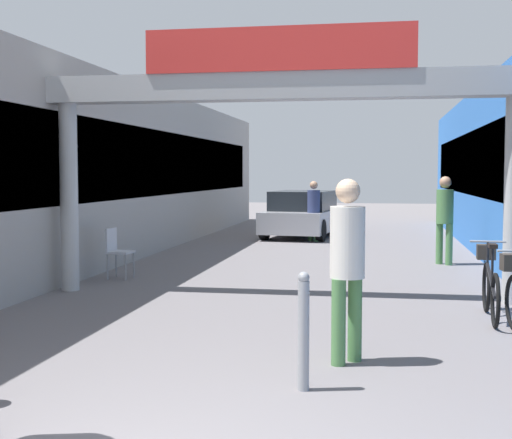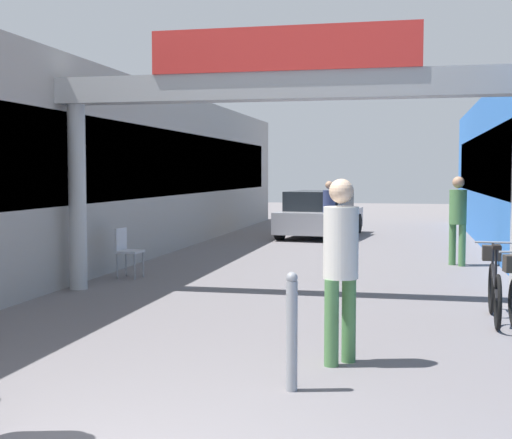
{
  "view_description": "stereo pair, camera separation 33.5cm",
  "coord_description": "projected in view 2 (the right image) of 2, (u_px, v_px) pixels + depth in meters",
  "views": [
    {
      "loc": [
        1.48,
        -3.51,
        1.87
      ],
      "look_at": [
        0.0,
        4.99,
        1.3
      ],
      "focal_mm": 50.0,
      "sensor_mm": 36.0,
      "label": 1
    },
    {
      "loc": [
        1.81,
        -3.44,
        1.87
      ],
      "look_at": [
        0.0,
        4.99,
        1.3
      ],
      "focal_mm": 50.0,
      "sensor_mm": 36.0,
      "label": 2
    }
  ],
  "objects": [
    {
      "name": "storefront_left",
      "position": [
        86.0,
        171.0,
        15.54
      ],
      "size": [
        3.0,
        26.0,
        3.8
      ],
      "color": "#9E9993",
      "rests_on": "ground_plane"
    },
    {
      "name": "bicycle_black_farthest",
      "position": [
        494.0,
        286.0,
        9.02
      ],
      "size": [
        0.46,
        1.69,
        0.98
      ],
      "color": "black",
      "rests_on": "ground_plane"
    },
    {
      "name": "pedestrian_companion",
      "position": [
        341.0,
        258.0,
        6.9
      ],
      "size": [
        0.48,
        0.48,
        1.81
      ],
      "color": "#4C7F47",
      "rests_on": "ground_plane"
    },
    {
      "name": "parked_car_silver",
      "position": [
        320.0,
        214.0,
        20.75
      ],
      "size": [
        2.22,
        4.18,
        1.33
      ],
      "color": "#99999E",
      "rests_on": "ground_plane"
    },
    {
      "name": "pedestrian_carrying_crate",
      "position": [
        458.0,
        214.0,
        14.24
      ],
      "size": [
        0.48,
        0.48,
        1.79
      ],
      "color": "#4C7F47",
      "rests_on": "ground_plane"
    },
    {
      "name": "bollard_post_metal",
      "position": [
        292.0,
        331.0,
        6.08
      ],
      "size": [
        0.1,
        0.1,
        1.03
      ],
      "color": "gray",
      "rests_on": "ground_plane"
    },
    {
      "name": "cafe_chair_aluminium_nearer",
      "position": [
        126.0,
        247.0,
        12.64
      ],
      "size": [
        0.43,
        0.43,
        0.89
      ],
      "color": "gray",
      "rests_on": "ground_plane"
    },
    {
      "name": "pedestrian_elderly_walking",
      "position": [
        329.0,
        207.0,
        19.2
      ],
      "size": [
        0.48,
        0.48,
        1.64
      ],
      "color": "#4C7F47",
      "rests_on": "ground_plane"
    },
    {
      "name": "arcade_sign_gateway",
      "position": [
        285.0,
        108.0,
        10.51
      ],
      "size": [
        7.4,
        0.47,
        3.98
      ],
      "color": "#B2B2B2",
      "rests_on": "ground_plane"
    }
  ]
}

